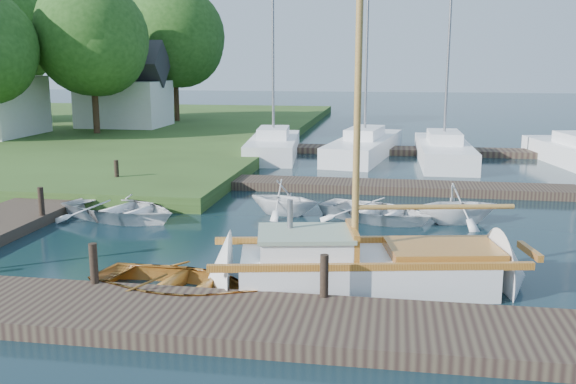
% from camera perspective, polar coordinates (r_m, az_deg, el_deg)
% --- Properties ---
extents(ground, '(160.00, 160.00, 0.00)m').
position_cam_1_polar(ground, '(16.97, -0.00, -3.97)').
color(ground, black).
rests_on(ground, ground).
extents(near_dock, '(18.00, 2.20, 0.30)m').
position_cam_1_polar(near_dock, '(11.37, -5.04, -11.28)').
color(near_dock, '#31231E').
rests_on(near_dock, ground).
extents(left_dock, '(2.20, 18.00, 0.30)m').
position_cam_1_polar(left_dock, '(21.49, -20.62, -0.98)').
color(left_dock, '#31231E').
rests_on(left_dock, ground).
extents(far_dock, '(14.00, 1.60, 0.30)m').
position_cam_1_polar(far_dock, '(23.06, 7.56, 0.50)').
color(far_dock, '#31231E').
rests_on(far_dock, ground).
extents(pontoon, '(30.00, 1.60, 0.30)m').
position_cam_1_polar(pontoon, '(33.25, 22.08, 3.15)').
color(pontoon, '#31231E').
rests_on(pontoon, ground).
extents(mooring_post_1, '(0.16, 0.16, 0.80)m').
position_cam_1_polar(mooring_post_1, '(13.07, -16.89, -6.09)').
color(mooring_post_1, black).
rests_on(mooring_post_1, near_dock).
extents(mooring_post_2, '(0.16, 0.16, 0.80)m').
position_cam_1_polar(mooring_post_2, '(11.84, 3.24, -7.45)').
color(mooring_post_2, black).
rests_on(mooring_post_2, near_dock).
extents(mooring_post_4, '(0.16, 0.16, 0.80)m').
position_cam_1_polar(mooring_post_4, '(19.20, -21.09, -0.77)').
color(mooring_post_4, black).
rests_on(mooring_post_4, left_dock).
extents(mooring_post_5, '(0.16, 0.16, 0.80)m').
position_cam_1_polar(mooring_post_5, '(23.55, -14.99, 1.79)').
color(mooring_post_5, black).
rests_on(mooring_post_5, left_dock).
extents(sailboat, '(7.39, 3.28, 9.83)m').
position_cam_1_polar(sailboat, '(13.30, 7.47, -6.98)').
color(sailboat, white).
rests_on(sailboat, ground).
extents(dinghy, '(3.92, 3.13, 0.72)m').
position_cam_1_polar(dinghy, '(12.91, -9.91, -7.55)').
color(dinghy, brown).
rests_on(dinghy, ground).
extents(tender_a, '(4.41, 3.74, 0.78)m').
position_cam_1_polar(tender_a, '(19.36, -14.70, -1.21)').
color(tender_a, white).
rests_on(tender_a, ground).
extents(tender_b, '(2.68, 2.48, 1.16)m').
position_cam_1_polar(tender_b, '(19.22, -0.37, -0.32)').
color(tender_b, white).
rests_on(tender_b, ground).
extents(tender_c, '(4.17, 3.72, 0.71)m').
position_cam_1_polar(tender_c, '(18.81, 7.82, -1.41)').
color(tender_c, white).
rests_on(tender_c, ground).
extents(tender_d, '(2.87, 2.65, 1.25)m').
position_cam_1_polar(tender_d, '(18.81, 14.83, -0.84)').
color(tender_d, white).
rests_on(tender_d, ground).
extents(marina_boat_0, '(2.93, 7.26, 10.61)m').
position_cam_1_polar(marina_boat_0, '(31.02, -1.30, 4.24)').
color(marina_boat_0, white).
rests_on(marina_boat_0, ground).
extents(marina_boat_1, '(3.60, 8.90, 9.33)m').
position_cam_1_polar(marina_boat_1, '(31.18, 6.82, 4.17)').
color(marina_boat_1, white).
rests_on(marina_boat_1, ground).
extents(marina_boat_2, '(2.36, 7.96, 11.94)m').
position_cam_1_polar(marina_boat_2, '(30.14, 13.67, 3.71)').
color(marina_boat_2, white).
rests_on(marina_boat_2, ground).
extents(house_c, '(5.25, 4.00, 5.28)m').
position_cam_1_polar(house_c, '(41.66, -14.37, 8.55)').
color(house_c, white).
rests_on(house_c, shore).
extents(tree_3, '(6.41, 6.38, 8.74)m').
position_cam_1_polar(tree_3, '(38.04, -17.04, 13.02)').
color(tree_3, '#332114').
rests_on(tree_3, shore).
extents(tree_4, '(7.01, 7.01, 9.66)m').
position_cam_1_polar(tree_4, '(45.49, -24.10, 12.93)').
color(tree_4, '#332114').
rests_on(tree_4, shore).
extents(tree_7, '(6.83, 6.83, 9.38)m').
position_cam_1_polar(tree_7, '(44.68, -10.06, 13.56)').
color(tree_7, '#332114').
rests_on(tree_7, shore).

